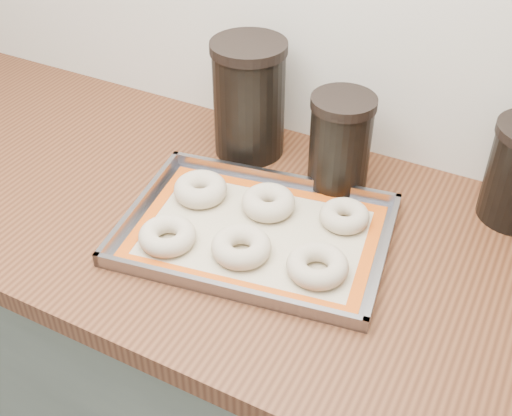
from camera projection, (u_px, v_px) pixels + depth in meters
The scene contains 12 objects.
cabinet at pixel (317, 411), 1.39m from camera, with size 3.00×0.65×0.86m, color slate.
countertop at pixel (332, 259), 1.12m from camera, with size 3.06×0.68×0.04m, color brown.
baking_tray at pixel (256, 232), 1.13m from camera, with size 0.51×0.40×0.03m.
baking_mat at pixel (256, 232), 1.13m from camera, with size 0.46×0.35×0.00m.
bagel_front_left at pixel (167, 236), 1.10m from camera, with size 0.10×0.10×0.03m, color beige.
bagel_front_mid at pixel (241, 247), 1.08m from camera, with size 0.10×0.10×0.04m, color beige.
bagel_front_right at pixel (317, 266), 1.04m from camera, with size 0.10×0.10×0.03m, color beige.
bagel_back_left at pixel (200, 189), 1.20m from camera, with size 0.10×0.10×0.04m, color beige.
bagel_back_mid at pixel (268, 202), 1.17m from camera, with size 0.10×0.10×0.04m, color beige.
bagel_back_right at pixel (344, 216), 1.14m from camera, with size 0.09×0.09×0.03m, color beige.
canister_left at pixel (249, 99), 1.28m from camera, with size 0.15×0.15×0.24m.
canister_mid at pixel (340, 142), 1.20m from camera, with size 0.12×0.12×0.19m.
Camera 1 is at (0.26, 0.88, 1.64)m, focal length 45.00 mm.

